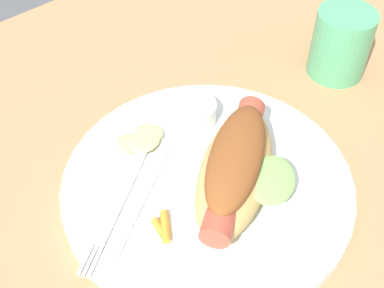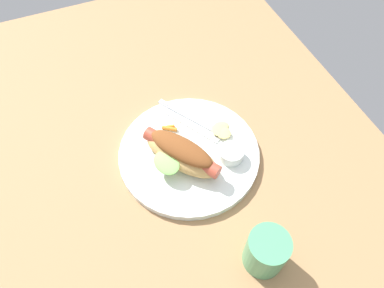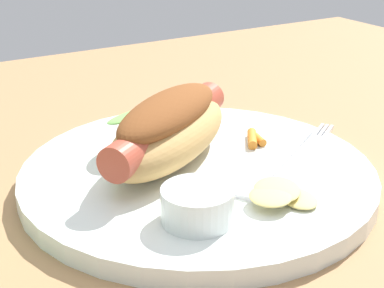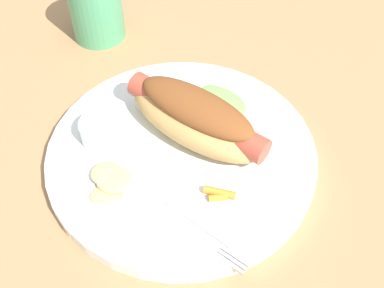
{
  "view_description": "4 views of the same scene",
  "coord_description": "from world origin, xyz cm",
  "px_view_note": "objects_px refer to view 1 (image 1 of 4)",
  "views": [
    {
      "loc": [
        -20.6,
        -20.82,
        42.37
      ],
      "look_at": [
        1.33,
        4.55,
        6.23
      ],
      "focal_mm": 48.31,
      "sensor_mm": 36.0,
      "label": 1
    },
    {
      "loc": [
        40.37,
        -12.3,
        64.73
      ],
      "look_at": [
        2.35,
        3.54,
        4.47
      ],
      "focal_mm": 33.64,
      "sensor_mm": 36.0,
      "label": 2
    },
    {
      "loc": [
        24.97,
        40.6,
        22.59
      ],
      "look_at": [
        2.73,
        3.19,
        3.87
      ],
      "focal_mm": 54.51,
      "sensor_mm": 36.0,
      "label": 3
    },
    {
      "loc": [
        -30.32,
        13.1,
        42.39
      ],
      "look_at": [
        0.72,
        2.22,
        3.79
      ],
      "focal_mm": 45.39,
      "sensor_mm": 36.0,
      "label": 4
    }
  ],
  "objects_px": {
    "knife": "(141,194)",
    "chips_pile": "(141,140)",
    "drinking_cup": "(341,44)",
    "carrot_garnish": "(163,227)",
    "plate": "(207,185)",
    "fork": "(120,199)",
    "hot_dog": "(236,167)",
    "sauce_ramekin": "(193,112)"
  },
  "relations": [
    {
      "from": "plate",
      "to": "chips_pile",
      "type": "xyz_separation_m",
      "value": [
        -0.02,
        0.08,
        0.01
      ]
    },
    {
      "from": "sauce_ramekin",
      "to": "carrot_garnish",
      "type": "xyz_separation_m",
      "value": [
        -0.12,
        -0.09,
        -0.01
      ]
    },
    {
      "from": "sauce_ramekin",
      "to": "hot_dog",
      "type": "bearing_deg",
      "value": -107.42
    },
    {
      "from": "sauce_ramekin",
      "to": "fork",
      "type": "bearing_deg",
      "value": -163.54
    },
    {
      "from": "drinking_cup",
      "to": "plate",
      "type": "bearing_deg",
      "value": -171.7
    },
    {
      "from": "fork",
      "to": "knife",
      "type": "distance_m",
      "value": 0.02
    },
    {
      "from": "plate",
      "to": "sauce_ramekin",
      "type": "relative_size",
      "value": 5.78
    },
    {
      "from": "plate",
      "to": "hot_dog",
      "type": "xyz_separation_m",
      "value": [
        0.02,
        -0.02,
        0.04
      ]
    },
    {
      "from": "knife",
      "to": "chips_pile",
      "type": "bearing_deg",
      "value": -157.99
    },
    {
      "from": "sauce_ramekin",
      "to": "knife",
      "type": "xyz_separation_m",
      "value": [
        -0.11,
        -0.05,
        -0.01
      ]
    },
    {
      "from": "chips_pile",
      "to": "drinking_cup",
      "type": "height_order",
      "value": "drinking_cup"
    },
    {
      "from": "plate",
      "to": "hot_dog",
      "type": "height_order",
      "value": "hot_dog"
    },
    {
      "from": "knife",
      "to": "chips_pile",
      "type": "height_order",
      "value": "chips_pile"
    },
    {
      "from": "chips_pile",
      "to": "carrot_garnish",
      "type": "relative_size",
      "value": 1.93
    },
    {
      "from": "chips_pile",
      "to": "sauce_ramekin",
      "type": "bearing_deg",
      "value": -7.81
    },
    {
      "from": "plate",
      "to": "hot_dog",
      "type": "relative_size",
      "value": 1.68
    },
    {
      "from": "knife",
      "to": "drinking_cup",
      "type": "bearing_deg",
      "value": 150.25
    },
    {
      "from": "hot_dog",
      "to": "drinking_cup",
      "type": "distance_m",
      "value": 0.25
    },
    {
      "from": "hot_dog",
      "to": "carrot_garnish",
      "type": "distance_m",
      "value": 0.09
    },
    {
      "from": "knife",
      "to": "plate",
      "type": "bearing_deg",
      "value": 123.66
    },
    {
      "from": "chips_pile",
      "to": "carrot_garnish",
      "type": "distance_m",
      "value": 0.11
    },
    {
      "from": "chips_pile",
      "to": "plate",
      "type": "bearing_deg",
      "value": -76.24
    },
    {
      "from": "fork",
      "to": "plate",
      "type": "bearing_deg",
      "value": 122.43
    },
    {
      "from": "plate",
      "to": "sauce_ramekin",
      "type": "xyz_separation_m",
      "value": [
        0.05,
        0.07,
        0.02
      ]
    },
    {
      "from": "plate",
      "to": "knife",
      "type": "xyz_separation_m",
      "value": [
        -0.06,
        0.03,
        0.01
      ]
    },
    {
      "from": "carrot_garnish",
      "to": "plate",
      "type": "bearing_deg",
      "value": 13.25
    },
    {
      "from": "fork",
      "to": "chips_pile",
      "type": "height_order",
      "value": "chips_pile"
    },
    {
      "from": "knife",
      "to": "carrot_garnish",
      "type": "height_order",
      "value": "carrot_garnish"
    },
    {
      "from": "fork",
      "to": "knife",
      "type": "bearing_deg",
      "value": 125.01
    },
    {
      "from": "plate",
      "to": "fork",
      "type": "xyz_separation_m",
      "value": [
        -0.08,
        0.04,
        0.01
      ]
    },
    {
      "from": "plate",
      "to": "drinking_cup",
      "type": "height_order",
      "value": "drinking_cup"
    },
    {
      "from": "chips_pile",
      "to": "fork",
      "type": "bearing_deg",
      "value": -142.7
    },
    {
      "from": "sauce_ramekin",
      "to": "carrot_garnish",
      "type": "distance_m",
      "value": 0.15
    },
    {
      "from": "drinking_cup",
      "to": "knife",
      "type": "bearing_deg",
      "value": -178.55
    },
    {
      "from": "drinking_cup",
      "to": "fork",
      "type": "bearing_deg",
      "value": 179.98
    },
    {
      "from": "plate",
      "to": "carrot_garnish",
      "type": "bearing_deg",
      "value": -166.75
    },
    {
      "from": "hot_dog",
      "to": "knife",
      "type": "bearing_deg",
      "value": -67.84
    },
    {
      "from": "plate",
      "to": "drinking_cup",
      "type": "bearing_deg",
      "value": 8.3
    },
    {
      "from": "sauce_ramekin",
      "to": "knife",
      "type": "distance_m",
      "value": 0.12
    },
    {
      "from": "sauce_ramekin",
      "to": "drinking_cup",
      "type": "bearing_deg",
      "value": -10.35
    },
    {
      "from": "fork",
      "to": "carrot_garnish",
      "type": "distance_m",
      "value": 0.06
    },
    {
      "from": "knife",
      "to": "drinking_cup",
      "type": "xyz_separation_m",
      "value": [
        0.32,
        0.01,
        0.03
      ]
    }
  ]
}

